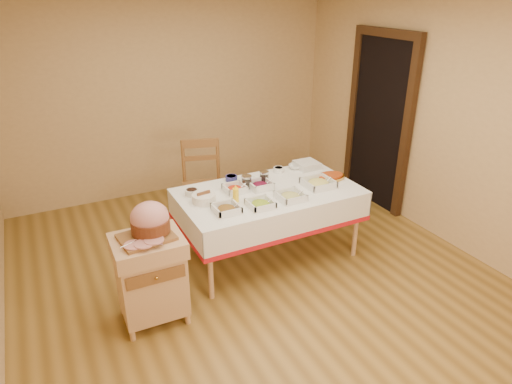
# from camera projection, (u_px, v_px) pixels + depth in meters

# --- Properties ---
(room_shell) EXTENTS (5.00, 5.00, 5.00)m
(room_shell) POSITION_uv_depth(u_px,v_px,m) (256.00, 154.00, 4.03)
(room_shell) COLOR olive
(room_shell) RESTS_ON ground
(doorway) EXTENTS (0.09, 1.10, 2.20)m
(doorway) POSITION_uv_depth(u_px,v_px,m) (379.00, 120.00, 5.74)
(doorway) COLOR black
(doorway) RESTS_ON ground
(dining_table) EXTENTS (1.82, 1.02, 0.76)m
(dining_table) POSITION_uv_depth(u_px,v_px,m) (269.00, 205.00, 4.68)
(dining_table) COLOR tan
(dining_table) RESTS_ON ground
(butcher_cart) EXTENTS (0.57, 0.49, 0.80)m
(butcher_cart) POSITION_uv_depth(u_px,v_px,m) (151.00, 274.00, 3.81)
(butcher_cart) COLOR tan
(butcher_cart) RESTS_ON ground
(dining_chair) EXTENTS (0.58, 0.56, 1.05)m
(dining_chair) POSITION_uv_depth(u_px,v_px,m) (203.00, 185.00, 5.30)
(dining_chair) COLOR brown
(dining_chair) RESTS_ON ground
(ham_on_board) EXTENTS (0.44, 0.42, 0.29)m
(ham_on_board) POSITION_uv_depth(u_px,v_px,m) (149.00, 222.00, 3.66)
(ham_on_board) COLOR brown
(ham_on_board) RESTS_ON butcher_cart
(serving_dish_a) EXTENTS (0.23, 0.23, 0.10)m
(serving_dish_a) POSITION_uv_depth(u_px,v_px,m) (226.00, 209.00, 4.17)
(serving_dish_a) COLOR white
(serving_dish_a) RESTS_ON dining_table
(serving_dish_b) EXTENTS (0.23, 0.23, 0.09)m
(serving_dish_b) POSITION_uv_depth(u_px,v_px,m) (260.00, 204.00, 4.27)
(serving_dish_b) COLOR white
(serving_dish_b) RESTS_ON dining_table
(serving_dish_c) EXTENTS (0.25, 0.25, 0.10)m
(serving_dish_c) POSITION_uv_depth(u_px,v_px,m) (290.00, 196.00, 4.42)
(serving_dish_c) COLOR white
(serving_dish_c) RESTS_ON dining_table
(serving_dish_d) EXTENTS (0.29, 0.29, 0.11)m
(serving_dish_d) POSITION_uv_depth(u_px,v_px,m) (318.00, 183.00, 4.70)
(serving_dish_d) COLOR white
(serving_dish_d) RESTS_ON dining_table
(serving_dish_e) EXTENTS (0.22, 0.21, 0.10)m
(serving_dish_e) POSITION_uv_depth(u_px,v_px,m) (235.00, 189.00, 4.59)
(serving_dish_e) COLOR white
(serving_dish_e) RESTS_ON dining_table
(serving_dish_f) EXTENTS (0.24, 0.23, 0.11)m
(serving_dish_f) POSITION_uv_depth(u_px,v_px,m) (260.00, 185.00, 4.66)
(serving_dish_f) COLOR white
(serving_dish_f) RESTS_ON dining_table
(small_bowl_left) EXTENTS (0.13, 0.13, 0.06)m
(small_bowl_left) POSITION_uv_depth(u_px,v_px,m) (192.00, 192.00, 4.51)
(small_bowl_left) COLOR white
(small_bowl_left) RESTS_ON dining_table
(small_bowl_mid) EXTENTS (0.13, 0.13, 0.05)m
(small_bowl_mid) POSITION_uv_depth(u_px,v_px,m) (231.00, 178.00, 4.84)
(small_bowl_mid) COLOR navy
(small_bowl_mid) RESTS_ON dining_table
(small_bowl_right) EXTENTS (0.11, 0.11, 0.06)m
(small_bowl_right) POSITION_uv_depth(u_px,v_px,m) (279.00, 169.00, 5.06)
(small_bowl_right) COLOR white
(small_bowl_right) RESTS_ON dining_table
(bowl_white_imported) EXTENTS (0.17, 0.17, 0.04)m
(bowl_white_imported) POSITION_uv_depth(u_px,v_px,m) (250.00, 181.00, 4.80)
(bowl_white_imported) COLOR white
(bowl_white_imported) RESTS_ON dining_table
(bowl_small_imported) EXTENTS (0.20, 0.20, 0.05)m
(bowl_small_imported) POSITION_uv_depth(u_px,v_px,m) (295.00, 167.00, 5.16)
(bowl_small_imported) COLOR white
(bowl_small_imported) RESTS_ON dining_table
(preserve_jar_left) EXTENTS (0.11, 0.11, 0.14)m
(preserve_jar_left) POSITION_uv_depth(u_px,v_px,m) (247.00, 182.00, 4.66)
(preserve_jar_left) COLOR silver
(preserve_jar_left) RESTS_ON dining_table
(preserve_jar_right) EXTENTS (0.10, 0.10, 0.13)m
(preserve_jar_right) POSITION_uv_depth(u_px,v_px,m) (264.00, 178.00, 4.78)
(preserve_jar_right) COLOR silver
(preserve_jar_right) RESTS_ON dining_table
(mustard_bottle) EXTENTS (0.06, 0.06, 0.19)m
(mustard_bottle) POSITION_uv_depth(u_px,v_px,m) (236.00, 195.00, 4.33)
(mustard_bottle) COLOR yellow
(mustard_bottle) RESTS_ON dining_table
(bread_basket) EXTENTS (0.23, 0.23, 0.10)m
(bread_basket) POSITION_uv_depth(u_px,v_px,m) (204.00, 198.00, 4.36)
(bread_basket) COLOR white
(bread_basket) RESTS_ON dining_table
(plate_stack) EXTENTS (0.25, 0.25, 0.07)m
(plate_stack) POSITION_uv_depth(u_px,v_px,m) (307.00, 165.00, 5.17)
(plate_stack) COLOR white
(plate_stack) RESTS_ON dining_table
(brass_platter) EXTENTS (0.33, 0.24, 0.04)m
(brass_platter) POSITION_uv_depth(u_px,v_px,m) (330.00, 177.00, 4.90)
(brass_platter) COLOR #BC8B35
(brass_platter) RESTS_ON dining_table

